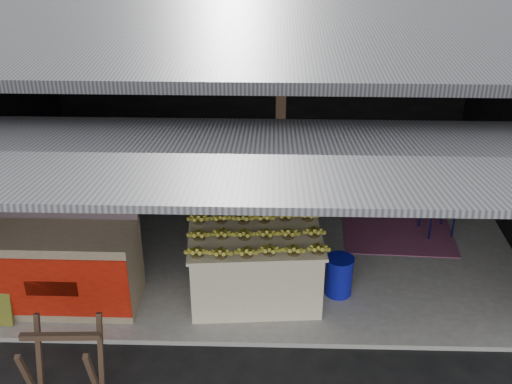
{
  "coord_description": "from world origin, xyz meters",
  "views": [
    {
      "loc": [
        0.21,
        -5.34,
        4.76
      ],
      "look_at": [
        0.01,
        1.52,
        1.1
      ],
      "focal_mm": 45.0,
      "sensor_mm": 36.0,
      "label": 1
    }
  ],
  "objects_px": {
    "white_crate": "(256,221)",
    "sawhorse": "(64,356)",
    "banana_table": "(255,269)",
    "water_barrel": "(339,277)",
    "plastic_chair": "(437,196)",
    "neighbor_stall": "(62,264)"
  },
  "relations": [
    {
      "from": "white_crate",
      "to": "sawhorse",
      "type": "bearing_deg",
      "value": -127.53
    },
    {
      "from": "banana_table",
      "to": "water_barrel",
      "type": "xyz_separation_m",
      "value": [
        0.99,
        0.13,
        -0.19
      ]
    },
    {
      "from": "white_crate",
      "to": "sawhorse",
      "type": "xyz_separation_m",
      "value": [
        -1.78,
        -2.53,
        -0.04
      ]
    },
    {
      "from": "white_crate",
      "to": "sawhorse",
      "type": "relative_size",
      "value": 1.17
    },
    {
      "from": "white_crate",
      "to": "plastic_chair",
      "type": "distance_m",
      "value": 2.54
    },
    {
      "from": "sawhorse",
      "to": "plastic_chair",
      "type": "bearing_deg",
      "value": 34.08
    },
    {
      "from": "banana_table",
      "to": "neighbor_stall",
      "type": "bearing_deg",
      "value": 178.73
    },
    {
      "from": "banana_table",
      "to": "plastic_chair",
      "type": "relative_size",
      "value": 1.81
    },
    {
      "from": "banana_table",
      "to": "water_barrel",
      "type": "distance_m",
      "value": 1.02
    },
    {
      "from": "neighbor_stall",
      "to": "sawhorse",
      "type": "bearing_deg",
      "value": -72.9
    },
    {
      "from": "banana_table",
      "to": "neighbor_stall",
      "type": "xyz_separation_m",
      "value": [
        -2.21,
        -0.13,
        0.11
      ]
    },
    {
      "from": "banana_table",
      "to": "plastic_chair",
      "type": "distance_m",
      "value": 2.95
    },
    {
      "from": "plastic_chair",
      "to": "banana_table",
      "type": "bearing_deg",
      "value": -157.71
    },
    {
      "from": "neighbor_stall",
      "to": "plastic_chair",
      "type": "bearing_deg",
      "value": 21.32
    },
    {
      "from": "white_crate",
      "to": "neighbor_stall",
      "type": "relative_size",
      "value": 0.51
    },
    {
      "from": "white_crate",
      "to": "neighbor_stall",
      "type": "xyz_separation_m",
      "value": [
        -2.19,
        -1.16,
        0.08
      ]
    },
    {
      "from": "banana_table",
      "to": "neighbor_stall",
      "type": "height_order",
      "value": "neighbor_stall"
    },
    {
      "from": "banana_table",
      "to": "plastic_chair",
      "type": "xyz_separation_m",
      "value": [
        2.44,
        1.65,
        0.1
      ]
    },
    {
      "from": "white_crate",
      "to": "sawhorse",
      "type": "height_order",
      "value": "white_crate"
    },
    {
      "from": "water_barrel",
      "to": "plastic_chair",
      "type": "xyz_separation_m",
      "value": [
        1.45,
        1.52,
        0.28
      ]
    },
    {
      "from": "banana_table",
      "to": "water_barrel",
      "type": "height_order",
      "value": "banana_table"
    },
    {
      "from": "banana_table",
      "to": "neighbor_stall",
      "type": "relative_size",
      "value": 0.9
    }
  ]
}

